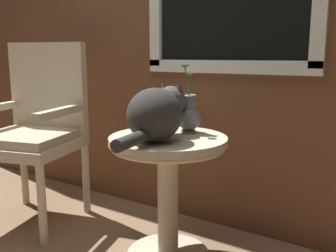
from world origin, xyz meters
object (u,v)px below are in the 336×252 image
object	(u,v)px
cat	(157,113)
pewter_vase_with_ivy	(189,114)
wicker_side_table	(168,175)
wicker_chair	(36,124)

from	to	relation	value
cat	pewter_vase_with_ivy	distance (m)	0.23
cat	pewter_vase_with_ivy	bearing A→B (deg)	82.87
wicker_side_table	wicker_chair	distance (m)	0.93
wicker_side_table	pewter_vase_with_ivy	distance (m)	0.31
wicker_chair	pewter_vase_with_ivy	bearing A→B (deg)	9.20
wicker_side_table	cat	size ratio (longest dim) A/B	1.11
wicker_chair	cat	xyz separation A→B (m)	(0.92, -0.07, 0.15)
wicker_chair	pewter_vase_with_ivy	world-z (taller)	wicker_chair
wicker_side_table	pewter_vase_with_ivy	xyz separation A→B (m)	(0.03, 0.13, 0.27)
wicker_chair	pewter_vase_with_ivy	size ratio (longest dim) A/B	3.23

